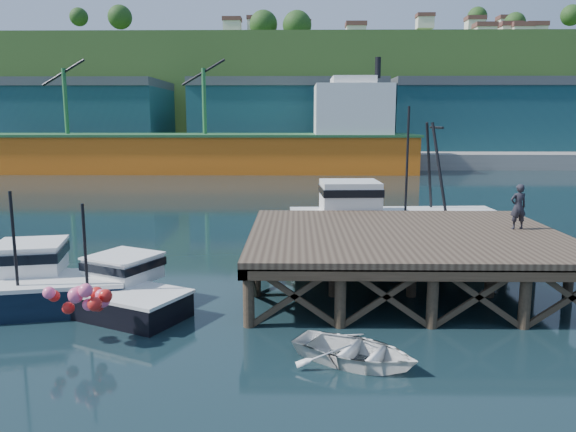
{
  "coord_description": "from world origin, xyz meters",
  "views": [
    {
      "loc": [
        1.28,
        -21.42,
        6.42
      ],
      "look_at": [
        0.92,
        2.0,
        2.37
      ],
      "focal_mm": 35.0,
      "sensor_mm": 36.0,
      "label": 1
    }
  ],
  "objects_px": {
    "dockworker": "(518,207)",
    "trawler": "(391,219)",
    "boat_black": "(108,290)",
    "boat_navy": "(26,285)",
    "dinghy": "(355,351)"
  },
  "relations": [
    {
      "from": "dockworker",
      "to": "trawler",
      "type": "bearing_deg",
      "value": -64.36
    },
    {
      "from": "boat_black",
      "to": "dockworker",
      "type": "xyz_separation_m",
      "value": [
        15.16,
        3.66,
        2.33
      ]
    },
    {
      "from": "trawler",
      "to": "dockworker",
      "type": "relative_size",
      "value": 5.97
    },
    {
      "from": "boat_navy",
      "to": "boat_black",
      "type": "bearing_deg",
      "value": -12.8
    },
    {
      "from": "dinghy",
      "to": "dockworker",
      "type": "bearing_deg",
      "value": -12.87
    },
    {
      "from": "boat_navy",
      "to": "boat_black",
      "type": "height_order",
      "value": "boat_navy"
    },
    {
      "from": "boat_navy",
      "to": "dinghy",
      "type": "xyz_separation_m",
      "value": [
        10.8,
        -4.24,
        -0.49
      ]
    },
    {
      "from": "boat_black",
      "to": "trawler",
      "type": "distance_m",
      "value": 14.8
    },
    {
      "from": "boat_navy",
      "to": "trawler",
      "type": "bearing_deg",
      "value": 22.28
    },
    {
      "from": "boat_navy",
      "to": "boat_black",
      "type": "xyz_separation_m",
      "value": [
        2.81,
        -0.03,
        -0.15
      ]
    },
    {
      "from": "boat_black",
      "to": "trawler",
      "type": "bearing_deg",
      "value": 67.14
    },
    {
      "from": "boat_navy",
      "to": "trawler",
      "type": "distance_m",
      "value": 17.0
    },
    {
      "from": "boat_black",
      "to": "dockworker",
      "type": "height_order",
      "value": "dockworker"
    },
    {
      "from": "boat_black",
      "to": "dockworker",
      "type": "relative_size",
      "value": 3.6
    },
    {
      "from": "trawler",
      "to": "dinghy",
      "type": "relative_size",
      "value": 3.15
    }
  ]
}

